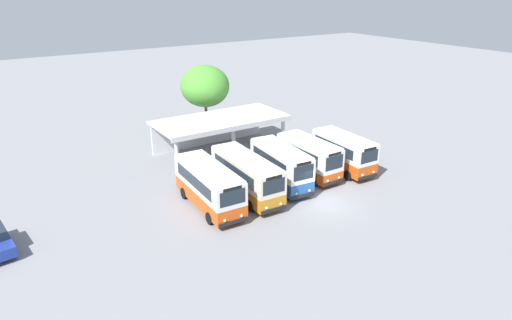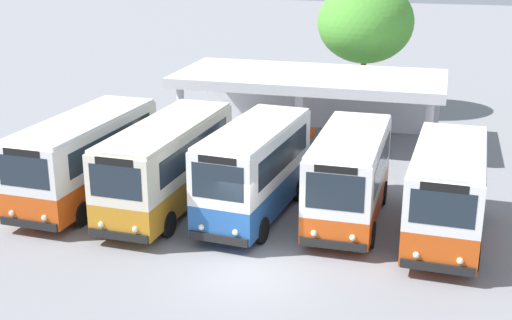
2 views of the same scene
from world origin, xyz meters
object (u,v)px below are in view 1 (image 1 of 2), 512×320
(waiting_chair_middle_seat, at_px, (227,147))
(city_bus_fourth_amber, at_px, (309,156))
(city_bus_fifth_blue, at_px, (344,151))
(city_bus_nearest_orange, at_px, (209,185))
(city_bus_second_in_row, at_px, (247,175))
(city_bus_middle_cream, at_px, (281,165))
(waiting_chair_second_from_end, at_px, (222,149))
(waiting_chair_end_by_column, at_px, (217,149))

(waiting_chair_middle_seat, bearing_deg, city_bus_fourth_amber, -70.58)
(city_bus_fifth_blue, relative_size, waiting_chair_middle_seat, 7.66)
(city_bus_nearest_orange, relative_size, city_bus_second_in_row, 0.97)
(city_bus_nearest_orange, distance_m, waiting_chair_middle_seat, 11.83)
(city_bus_nearest_orange, xyz_separation_m, city_bus_second_in_row, (3.35, 0.08, -0.00))
(city_bus_second_in_row, xyz_separation_m, city_bus_fourth_amber, (6.70, 0.50, -0.02))
(city_bus_fourth_amber, bearing_deg, city_bus_second_in_row, -175.71)
(city_bus_second_in_row, distance_m, city_bus_middle_cream, 3.35)
(city_bus_fifth_blue, bearing_deg, city_bus_second_in_row, 178.46)
(city_bus_middle_cream, distance_m, waiting_chair_second_from_end, 9.43)
(city_bus_nearest_orange, distance_m, city_bus_second_in_row, 3.35)
(city_bus_fourth_amber, height_order, waiting_chair_second_from_end, city_bus_fourth_amber)
(city_bus_nearest_orange, xyz_separation_m, waiting_chair_second_from_end, (6.35, 9.43, -1.29))
(waiting_chair_middle_seat, bearing_deg, city_bus_second_in_row, -110.63)
(city_bus_fifth_blue, bearing_deg, city_bus_fourth_amber, 167.01)
(city_bus_second_in_row, xyz_separation_m, waiting_chair_second_from_end, (3.00, 9.35, -1.29))
(city_bus_second_in_row, relative_size, city_bus_middle_cream, 1.17)
(city_bus_second_in_row, relative_size, city_bus_fifth_blue, 1.22)
(city_bus_nearest_orange, height_order, city_bus_middle_cream, city_bus_middle_cream)
(city_bus_middle_cream, height_order, waiting_chair_middle_seat, city_bus_middle_cream)
(waiting_chair_end_by_column, bearing_deg, city_bus_middle_cream, -84.53)
(city_bus_middle_cream, relative_size, waiting_chair_second_from_end, 8.01)
(city_bus_fifth_blue, height_order, waiting_chair_second_from_end, city_bus_fifth_blue)
(city_bus_fifth_blue, bearing_deg, waiting_chair_second_from_end, 126.24)
(city_bus_fourth_amber, xyz_separation_m, waiting_chair_end_by_column, (-4.25, 8.94, -1.27))
(city_bus_fourth_amber, relative_size, waiting_chair_second_from_end, 7.65)
(waiting_chair_second_from_end, bearing_deg, waiting_chair_middle_seat, 9.05)
(city_bus_fifth_blue, bearing_deg, waiting_chair_end_by_column, 128.06)
(city_bus_middle_cream, bearing_deg, waiting_chair_second_from_end, 92.15)
(city_bus_fifth_blue, distance_m, waiting_chair_second_from_end, 12.00)
(city_bus_nearest_orange, bearing_deg, waiting_chair_second_from_end, 56.05)
(city_bus_second_in_row, height_order, waiting_chair_end_by_column, city_bus_second_in_row)
(city_bus_second_in_row, xyz_separation_m, city_bus_fifth_blue, (10.05, -0.27, -0.02))
(city_bus_second_in_row, bearing_deg, city_bus_nearest_orange, -178.57)
(city_bus_fifth_blue, height_order, waiting_chair_middle_seat, city_bus_fifth_blue)
(waiting_chair_end_by_column, distance_m, waiting_chair_middle_seat, 1.10)
(city_bus_fifth_blue, bearing_deg, city_bus_nearest_orange, 179.20)
(city_bus_middle_cream, distance_m, city_bus_fifth_blue, 6.71)
(city_bus_second_in_row, bearing_deg, city_bus_fifth_blue, -1.54)
(city_bus_fifth_blue, distance_m, waiting_chair_middle_seat, 11.75)
(city_bus_fifth_blue, relative_size, waiting_chair_end_by_column, 7.66)
(city_bus_middle_cream, xyz_separation_m, city_bus_fourth_amber, (3.35, 0.48, -0.08))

